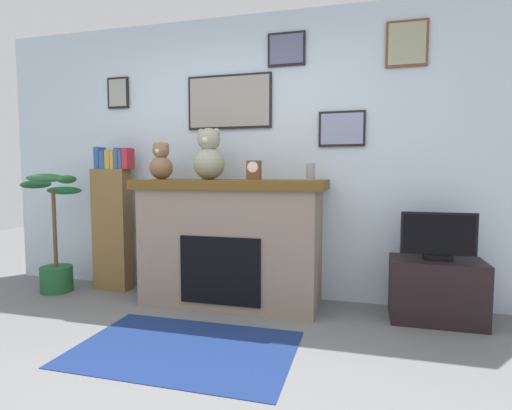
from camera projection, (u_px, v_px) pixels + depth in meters
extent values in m
plane|color=slate|center=(135.00, 406.00, 2.00)|extent=(12.00, 12.00, 0.00)
cube|color=silver|center=(247.00, 158.00, 3.81)|extent=(5.20, 0.12, 2.60)
cube|color=black|center=(229.00, 102.00, 3.74)|extent=(0.82, 0.02, 0.50)
cube|color=gray|center=(229.00, 102.00, 3.73)|extent=(0.78, 0.00, 0.46)
cube|color=black|center=(286.00, 49.00, 3.56)|extent=(0.34, 0.02, 0.29)
cube|color=slate|center=(286.00, 49.00, 3.55)|extent=(0.30, 0.00, 0.25)
cube|color=black|center=(118.00, 93.00, 4.04)|extent=(0.23, 0.02, 0.31)
cube|color=#989B88|center=(118.00, 93.00, 4.03)|extent=(0.19, 0.00, 0.27)
cube|color=brown|center=(407.00, 44.00, 3.30)|extent=(0.33, 0.02, 0.38)
cube|color=#979A78|center=(407.00, 43.00, 3.29)|extent=(0.29, 0.00, 0.34)
cube|color=black|center=(342.00, 129.00, 3.49)|extent=(0.40, 0.02, 0.31)
cube|color=#848DAD|center=(342.00, 129.00, 3.48)|extent=(0.36, 0.00, 0.27)
cube|color=gray|center=(232.00, 246.00, 3.54)|extent=(1.53, 0.60, 1.02)
cube|color=brown|center=(231.00, 184.00, 3.50)|extent=(1.65, 0.66, 0.08)
cube|color=black|center=(220.00, 271.00, 3.26)|extent=(0.69, 0.02, 0.56)
cube|color=brown|center=(112.00, 230.00, 3.97)|extent=(0.36, 0.16, 1.20)
cube|color=#2B5194|center=(100.00, 158.00, 3.94)|extent=(0.05, 0.13, 0.21)
cube|color=#245391|center=(105.00, 160.00, 3.92)|extent=(0.06, 0.13, 0.18)
cube|color=#BA8F34|center=(111.00, 160.00, 3.91)|extent=(0.05, 0.13, 0.18)
cube|color=gold|center=(115.00, 160.00, 3.89)|extent=(0.04, 0.13, 0.17)
cube|color=#354F8B|center=(119.00, 159.00, 3.88)|extent=(0.04, 0.13, 0.20)
cube|color=#36528D|center=(123.00, 159.00, 3.87)|extent=(0.03, 0.13, 0.18)
cube|color=#B22731|center=(128.00, 159.00, 3.86)|extent=(0.06, 0.13, 0.20)
cylinder|color=#1E592D|center=(57.00, 279.00, 3.92)|extent=(0.30, 0.30, 0.25)
cylinder|color=brown|center=(55.00, 228.00, 3.88)|extent=(0.04, 0.04, 0.75)
ellipsoid|color=#256A32|center=(67.00, 179.00, 3.84)|extent=(0.20, 0.37, 0.08)
ellipsoid|color=#19662F|center=(64.00, 190.00, 4.06)|extent=(0.37, 0.19, 0.08)
ellipsoid|color=#226236|center=(36.00, 184.00, 3.91)|extent=(0.12, 0.37, 0.08)
ellipsoid|color=#2A6237|center=(45.00, 178.00, 3.71)|extent=(0.37, 0.19, 0.08)
cube|color=black|center=(436.00, 290.00, 3.13)|extent=(0.69, 0.40, 0.49)
cube|color=black|center=(437.00, 257.00, 3.10)|extent=(0.20, 0.14, 0.04)
cube|color=black|center=(438.00, 233.00, 3.09)|extent=(0.55, 0.03, 0.33)
cube|color=black|center=(439.00, 234.00, 3.07)|extent=(0.51, 0.00, 0.29)
cube|color=navy|center=(185.00, 348.00, 2.64)|extent=(1.44, 0.95, 0.01)
cylinder|color=gray|center=(311.00, 172.00, 3.29)|extent=(0.07, 0.07, 0.14)
cube|color=brown|center=(254.00, 170.00, 3.42)|extent=(0.11, 0.08, 0.16)
cylinder|color=white|center=(253.00, 167.00, 3.37)|extent=(0.09, 0.01, 0.09)
sphere|color=#876248|center=(161.00, 168.00, 3.64)|extent=(0.21, 0.21, 0.21)
sphere|color=#876248|center=(161.00, 150.00, 3.63)|extent=(0.15, 0.15, 0.15)
sphere|color=#876248|center=(156.00, 145.00, 3.64)|extent=(0.05, 0.05, 0.05)
sphere|color=#876248|center=(166.00, 145.00, 3.61)|extent=(0.05, 0.05, 0.05)
sphere|color=beige|center=(158.00, 151.00, 3.57)|extent=(0.05, 0.05, 0.05)
sphere|color=gray|center=(209.00, 164.00, 3.52)|extent=(0.28, 0.28, 0.28)
sphere|color=gray|center=(209.00, 140.00, 3.50)|extent=(0.20, 0.20, 0.20)
sphere|color=gray|center=(201.00, 133.00, 3.51)|extent=(0.07, 0.07, 0.07)
sphere|color=gray|center=(216.00, 132.00, 3.48)|extent=(0.07, 0.07, 0.07)
sphere|color=beige|center=(205.00, 140.00, 3.42)|extent=(0.06, 0.06, 0.06)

